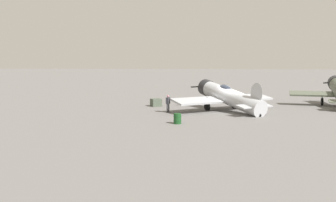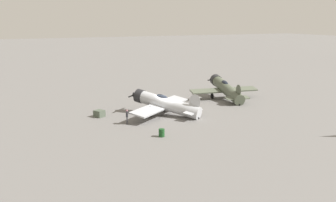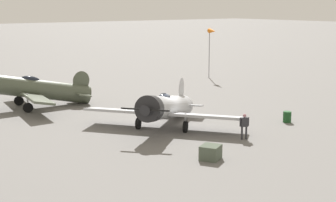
# 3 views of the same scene
# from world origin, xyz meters

# --- Properties ---
(ground_plane) EXTENTS (400.00, 400.00, 0.00)m
(ground_plane) POSITION_xyz_m (0.00, 0.00, 0.00)
(ground_plane) COLOR slate
(airplane_foreground) EXTENTS (9.16, 10.25, 3.20)m
(airplane_foreground) POSITION_xyz_m (0.40, 0.30, 1.41)
(airplane_foreground) COLOR #B7BABF
(airplane_foreground) RESTS_ON ground_plane
(airplane_mid_apron) EXTENTS (9.66, 10.49, 3.28)m
(airplane_mid_apron) POSITION_xyz_m (5.09, -11.79, 1.60)
(airplane_mid_apron) COLOR #4C5442
(airplane_mid_apron) RESTS_ON ground_plane
(ground_crew_mechanic) EXTENTS (0.62, 0.38, 1.68)m
(ground_crew_mechanic) POSITION_xyz_m (-1.69, 5.92, 1.02)
(ground_crew_mechanic) COLOR #2D2D33
(ground_crew_mechanic) RESTS_ON ground_plane
(equipment_crate) EXTENTS (1.46, 1.42, 0.81)m
(equipment_crate) POSITION_xyz_m (2.87, 7.88, 0.41)
(equipment_crate) COLOR #4C5647
(equipment_crate) RESTS_ON ground_plane
(fuel_drum) EXTENTS (0.63, 0.63, 0.81)m
(fuel_drum) POSITION_xyz_m (-7.69, 4.33, 0.41)
(fuel_drum) COLOR #19471E
(fuel_drum) RESTS_ON ground_plane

